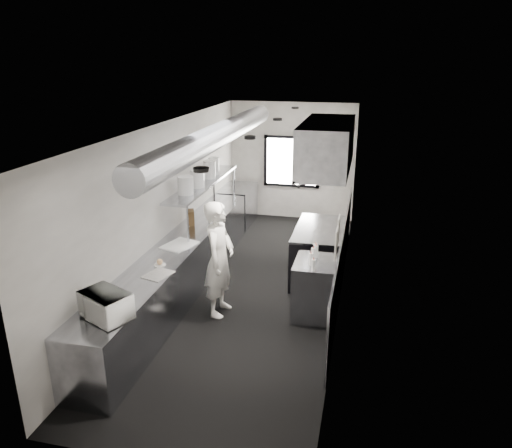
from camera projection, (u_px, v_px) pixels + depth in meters
The scene contains 35 objects.
floor at pixel (253, 287), 8.49m from camera, with size 3.00×8.00×0.01m, color black.
ceiling at pixel (253, 125), 7.57m from camera, with size 3.00×8.00×0.01m, color silver.
wall_back at pixel (292, 162), 11.71m from camera, with size 3.00×0.02×2.80m, color beige.
wall_front at pixel (149, 343), 4.35m from camera, with size 3.00×0.02×2.80m, color beige.
wall_left at pixel (168, 205), 8.35m from camera, with size 0.02×8.00×2.80m, color beige.
wall_right at pixel (345, 217), 7.71m from camera, with size 0.02×8.00×2.80m, color beige.
wall_cladding at pixel (342, 259), 8.27m from camera, with size 0.03×5.50×1.10m, color gray.
hvac_duct at pixel (218, 135), 8.17m from camera, with size 0.40×0.40×6.40m, color #9B9DA3.
service_window at pixel (292, 162), 11.67m from camera, with size 1.36×0.05×1.25m.
exhaust_hood at pixel (327, 146), 8.11m from camera, with size 0.81×2.20×0.88m.
prep_counter at pixel (179, 269), 8.13m from camera, with size 0.70×6.00×0.90m, color gray.
pass_shelf at pixel (204, 184), 9.16m from camera, with size 0.45×3.00×0.68m.
range at pixel (318, 252), 8.76m from camera, with size 0.88×1.60×0.94m.
bottle_station at pixel (315, 289), 7.45m from camera, with size 0.65×0.80×0.90m, color gray.
far_work_table at pixel (237, 206), 11.53m from camera, with size 0.70×1.20×0.90m, color gray.
notice_sheet_a at pixel (338, 230), 6.54m from camera, with size 0.02×0.28×0.38m, color white.
notice_sheet_b at pixel (336, 243), 6.24m from camera, with size 0.02×0.28×0.38m, color white.
line_cook at pixel (219, 259), 7.39m from camera, with size 0.66×0.43×1.81m, color white.
microwave at pixel (105, 305), 5.70m from camera, with size 0.54×0.41×0.32m, color white.
deli_tub_a at pixel (106, 294), 6.20m from camera, with size 0.15×0.15×0.11m, color beige.
deli_tub_b at pixel (104, 301), 6.02m from camera, with size 0.14×0.14×0.10m, color beige.
newspaper at pixel (158, 274), 6.86m from camera, with size 0.32×0.40×0.01m, color beige.
small_plate at pixel (160, 265), 7.16m from camera, with size 0.17×0.17×0.01m, color silver.
pastry at pixel (160, 262), 7.15m from camera, with size 0.09×0.09×0.09m, color #E2AF77.
cutting_board at pixel (179, 245), 7.92m from camera, with size 0.41×0.55×0.02m, color white.
knife_block at pixel (191, 217), 8.87m from camera, with size 0.11×0.24×0.26m, color #4D351B.
plate_stack_a at pixel (186, 185), 8.30m from camera, with size 0.27×0.27×0.31m, color silver.
plate_stack_b at pixel (197, 179), 8.73m from camera, with size 0.25×0.25×0.32m, color silver.
plate_stack_c at pixel (210, 169), 9.38m from camera, with size 0.24×0.24×0.34m, color silver.
plate_stack_d at pixel (214, 166), 9.71m from camera, with size 0.21×0.21×0.33m, color silver.
squeeze_bottle_a at pixel (313, 265), 6.97m from camera, with size 0.06×0.06×0.17m, color white.
squeeze_bottle_b at pixel (311, 259), 7.16m from camera, with size 0.06×0.06×0.19m, color white.
squeeze_bottle_c at pixel (313, 254), 7.33m from camera, with size 0.07×0.07×0.20m, color white.
squeeze_bottle_d at pixel (316, 251), 7.43m from camera, with size 0.06×0.06×0.19m, color white.
squeeze_bottle_e at pixel (315, 249), 7.54m from camera, with size 0.06×0.06×0.17m, color white.
Camera 1 is at (1.79, -7.44, 3.84)m, focal length 34.20 mm.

